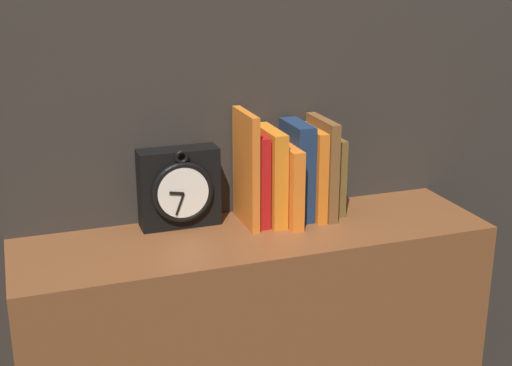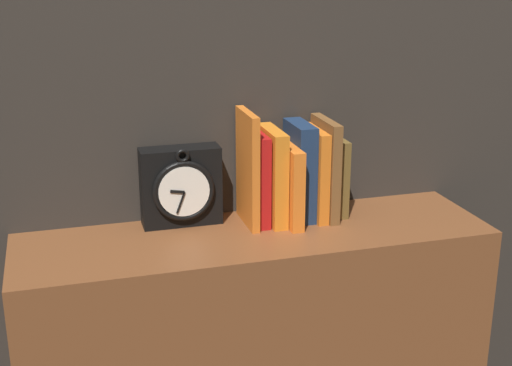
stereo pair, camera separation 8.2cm
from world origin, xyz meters
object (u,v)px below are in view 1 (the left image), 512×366
book_slot0_orange (244,169)px  book_slot1_red (254,178)px  book_slot3_orange (285,183)px  clock (179,188)px  book_slot6_brown (322,167)px  book_slot2_orange (270,175)px  book_slot5_orange (311,172)px  book_slot7_brown (330,174)px  book_slot4_navy (297,170)px

book_slot0_orange → book_slot1_red: (0.02, 0.01, -0.02)m
book_slot1_red → book_slot3_orange: bearing=-14.3°
clock → book_slot6_brown: size_ratio=0.81×
book_slot2_orange → book_slot5_orange: (0.10, 0.00, -0.00)m
clock → book_slot3_orange: size_ratio=1.02×
book_slot5_orange → book_slot7_brown: size_ratio=1.15×
book_slot0_orange → book_slot3_orange: (0.09, -0.01, -0.04)m
book_slot0_orange → book_slot6_brown: bearing=-0.8°
book_slot2_orange → book_slot3_orange: bearing=-18.9°
book_slot2_orange → book_slot7_brown: size_ratio=1.19×
book_slot3_orange → book_slot6_brown: book_slot6_brown is taller
book_slot3_orange → book_slot5_orange: book_slot5_orange is taller
book_slot1_red → clock: bearing=170.5°
book_slot4_navy → book_slot7_brown: bearing=3.8°
book_slot7_brown → book_slot3_orange: bearing=-168.8°
book_slot5_orange → clock: bearing=173.8°
book_slot3_orange → book_slot6_brown: size_ratio=0.79×
clock → book_slot0_orange: 0.15m
clock → book_slot1_red: 0.17m
clock → book_slot4_navy: size_ratio=0.83×
book_slot3_orange → book_slot7_brown: bearing=11.2°
book_slot5_orange → book_slot6_brown: book_slot6_brown is taller
book_slot0_orange → book_slot5_orange: (0.16, 0.00, -0.02)m
book_slot4_navy → book_slot7_brown: book_slot4_navy is taller
book_slot0_orange → book_slot1_red: bearing=12.0°
clock → book_slot5_orange: bearing=-6.2°
book_slot7_brown → book_slot2_orange: bearing=-175.0°
book_slot6_brown → book_slot7_brown: size_ratio=1.27×
book_slot0_orange → book_slot2_orange: size_ratio=1.20×
clock → book_slot7_brown: clock is taller
book_slot1_red → book_slot2_orange: bearing=-10.1°
clock → book_slot5_orange: (0.30, -0.03, 0.01)m
book_slot0_orange → book_slot2_orange: book_slot0_orange is taller
book_slot4_navy → book_slot6_brown: 0.06m
book_slot5_orange → book_slot4_navy: bearing=169.2°
book_slot6_brown → book_slot7_brown: bearing=26.9°
book_slot3_orange → book_slot6_brown: 0.10m
clock → book_slot0_orange: book_slot0_orange is taller
book_slot3_orange → clock: bearing=169.1°
book_slot0_orange → book_slot6_brown: book_slot0_orange is taller
book_slot5_orange → book_slot7_brown: bearing=12.6°
book_slot1_red → book_slot4_navy: 0.10m
book_slot1_red → book_slot5_orange: bearing=-2.2°
book_slot4_navy → book_slot7_brown: size_ratio=1.23×
book_slot2_orange → book_slot6_brown: (0.12, -0.00, 0.01)m
book_slot3_orange → book_slot2_orange: bearing=161.1°
book_slot4_navy → clock: bearing=174.4°
book_slot0_orange → book_slot6_brown: (0.18, -0.00, -0.01)m
book_slot5_orange → book_slot7_brown: (0.05, 0.01, -0.01)m
book_slot4_navy → book_slot5_orange: bearing=-10.8°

